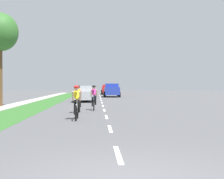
{
  "coord_description": "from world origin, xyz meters",
  "views": [
    {
      "loc": [
        -0.49,
        -4.76,
        1.59
      ],
      "look_at": [
        0.94,
        22.59,
        1.18
      ],
      "focal_mm": 47.77,
      "sensor_mm": 36.0,
      "label": 1
    }
  ],
  "objects_px": {
    "suv_blue": "(112,90)",
    "sedan_silver": "(84,94)",
    "cyclist_distant": "(94,97)",
    "pickup_red": "(108,89)",
    "street_tree_near": "(1,33)",
    "cyclist_lead": "(77,102)",
    "cyclist_trailing": "(78,99)"
  },
  "relations": [
    {
      "from": "cyclist_trailing",
      "to": "sedan_silver",
      "type": "distance_m",
      "value": 11.72
    },
    {
      "from": "cyclist_trailing",
      "to": "cyclist_distant",
      "type": "height_order",
      "value": "same"
    },
    {
      "from": "cyclist_lead",
      "to": "street_tree_near",
      "type": "bearing_deg",
      "value": 126.3
    },
    {
      "from": "pickup_red",
      "to": "street_tree_near",
      "type": "bearing_deg",
      "value": -106.77
    },
    {
      "from": "suv_blue",
      "to": "sedan_silver",
      "type": "bearing_deg",
      "value": -105.66
    },
    {
      "from": "street_tree_near",
      "to": "cyclist_trailing",
      "type": "bearing_deg",
      "value": -40.29
    },
    {
      "from": "sedan_silver",
      "to": "suv_blue",
      "type": "relative_size",
      "value": 0.91
    },
    {
      "from": "cyclist_distant",
      "to": "suv_blue",
      "type": "relative_size",
      "value": 0.37
    },
    {
      "from": "pickup_red",
      "to": "cyclist_trailing",
      "type": "bearing_deg",
      "value": -94.94
    },
    {
      "from": "cyclist_distant",
      "to": "pickup_red",
      "type": "distance_m",
      "value": 32.48
    },
    {
      "from": "cyclist_lead",
      "to": "cyclist_trailing",
      "type": "xyz_separation_m",
      "value": [
        -0.13,
        3.19,
        0.0
      ]
    },
    {
      "from": "sedan_silver",
      "to": "suv_blue",
      "type": "xyz_separation_m",
      "value": [
        3.2,
        11.41,
        0.18
      ]
    },
    {
      "from": "cyclist_distant",
      "to": "sedan_silver",
      "type": "xyz_separation_m",
      "value": [
        -0.99,
        9.8,
        -0.04
      ]
    },
    {
      "from": "suv_blue",
      "to": "cyclist_distant",
      "type": "bearing_deg",
      "value": -95.94
    },
    {
      "from": "cyclist_lead",
      "to": "suv_blue",
      "type": "bearing_deg",
      "value": 83.6
    },
    {
      "from": "sedan_silver",
      "to": "street_tree_near",
      "type": "distance_m",
      "value": 9.99
    },
    {
      "from": "cyclist_distant",
      "to": "street_tree_near",
      "type": "xyz_separation_m",
      "value": [
        -6.75,
        3.06,
        4.57
      ]
    },
    {
      "from": "cyclist_distant",
      "to": "suv_blue",
      "type": "height_order",
      "value": "suv_blue"
    },
    {
      "from": "cyclist_trailing",
      "to": "suv_blue",
      "type": "distance_m",
      "value": 23.33
    },
    {
      "from": "pickup_red",
      "to": "cyclist_distant",
      "type": "bearing_deg",
      "value": -93.7
    },
    {
      "from": "pickup_red",
      "to": "street_tree_near",
      "type": "distance_m",
      "value": 30.99
    },
    {
      "from": "cyclist_trailing",
      "to": "suv_blue",
      "type": "bearing_deg",
      "value": 82.42
    },
    {
      "from": "cyclist_lead",
      "to": "cyclist_distant",
      "type": "relative_size",
      "value": 1.0
    },
    {
      "from": "cyclist_distant",
      "to": "sedan_silver",
      "type": "bearing_deg",
      "value": 95.78
    },
    {
      "from": "pickup_red",
      "to": "street_tree_near",
      "type": "xyz_separation_m",
      "value": [
        -8.85,
        -29.35,
        4.55
      ]
    },
    {
      "from": "suv_blue",
      "to": "pickup_red",
      "type": "xyz_separation_m",
      "value": [
        -0.11,
        11.2,
        -0.12
      ]
    },
    {
      "from": "cyclist_distant",
      "to": "sedan_silver",
      "type": "relative_size",
      "value": 0.4
    },
    {
      "from": "pickup_red",
      "to": "sedan_silver",
      "type": "bearing_deg",
      "value": -97.78
    },
    {
      "from": "sedan_silver",
      "to": "street_tree_near",
      "type": "xyz_separation_m",
      "value": [
        -5.76,
        -6.74,
        4.61
      ]
    },
    {
      "from": "suv_blue",
      "to": "cyclist_lead",
      "type": "bearing_deg",
      "value": -96.4
    },
    {
      "from": "cyclist_lead",
      "to": "pickup_red",
      "type": "height_order",
      "value": "pickup_red"
    },
    {
      "from": "suv_blue",
      "to": "pickup_red",
      "type": "bearing_deg",
      "value": 90.56
    }
  ]
}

